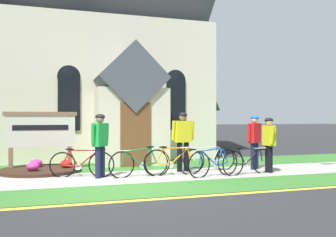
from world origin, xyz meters
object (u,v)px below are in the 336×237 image
bicycle_yellow (210,159)px  cyclist_in_white_jersey (100,140)px  cyclist_in_blue_jersey (183,136)px  church_sign (41,131)px  roadside_conifer (184,65)px  bicycle_silver (82,164)px  bicycle_blue (248,161)px  cyclist_in_red_jersey (255,138)px  bicycle_white (214,163)px  bicycle_red (140,163)px  bicycle_orange (174,161)px  cyclist_in_yellow_jersey (269,141)px

bicycle_yellow → cyclist_in_white_jersey: (-3.29, -0.30, 0.64)m
cyclist_in_blue_jersey → cyclist_in_white_jersey: size_ratio=1.04×
church_sign → roadside_conifer: bearing=44.4°
bicycle_silver → roadside_conifer: roadside_conifer is taller
church_sign → bicycle_yellow: (4.85, -1.78, -0.82)m
bicycle_blue → cyclist_in_red_jersey: (0.71, 0.84, 0.60)m
bicycle_white → cyclist_in_white_jersey: (-3.00, 0.65, 0.62)m
bicycle_red → bicycle_orange: bearing=-4.4°
cyclist_in_white_jersey → roadside_conifer: bearing=58.2°
bicycle_orange → roadside_conifer: (3.67, 9.33, 4.11)m
bicycle_silver → roadside_conifer: bearing=55.4°
church_sign → bicycle_blue: church_sign is taller
bicycle_orange → cyclist_in_red_jersey: cyclist_in_red_jersey is taller
cyclist_in_yellow_jersey → bicycle_orange: bearing=173.3°
bicycle_red → cyclist_in_red_jersey: (3.69, 0.28, 0.60)m
bicycle_white → roadside_conifer: bearing=74.8°
bicycle_white → roadside_conifer: size_ratio=0.24×
bicycle_orange → cyclist_in_yellow_jersey: cyclist_in_yellow_jersey is taller
bicycle_yellow → cyclist_in_yellow_jersey: bearing=-27.7°
bicycle_yellow → cyclist_in_red_jersey: size_ratio=1.05×
church_sign → cyclist_in_blue_jersey: bearing=-22.2°
bicycle_yellow → cyclist_in_red_jersey: bearing=-4.3°
bicycle_white → cyclist_in_blue_jersey: bearing=115.4°
bicycle_yellow → bicycle_white: bicycle_white is taller
bicycle_yellow → roadside_conifer: size_ratio=0.25×
bicycle_orange → bicycle_white: (1.00, -0.48, -0.01)m
bicycle_yellow → cyclist_in_red_jersey: 1.58m
bicycle_orange → cyclist_in_white_jersey: (-2.00, 0.17, 0.61)m
church_sign → cyclist_in_white_jersey: (1.55, -2.08, -0.18)m
church_sign → bicycle_red: bearing=-39.8°
church_sign → bicycle_white: church_sign is taller
cyclist_in_yellow_jersey → roadside_conifer: (0.86, 9.66, 3.57)m
cyclist_in_white_jersey → bicycle_red: bearing=-5.2°
bicycle_blue → bicycle_silver: (-4.49, 0.93, -0.01)m
bicycle_yellow → roadside_conifer: (2.38, 8.86, 4.13)m
bicycle_yellow → bicycle_orange: bearing=-160.2°
bicycle_red → bicycle_blue: (2.98, -0.56, -0.01)m
bicycle_blue → bicycle_silver: bicycle_blue is taller
bicycle_red → bicycle_white: same height
bicycle_blue → cyclist_in_blue_jersey: size_ratio=1.00×
cyclist_in_white_jersey → bicycle_yellow: bearing=5.2°
cyclist_in_red_jersey → church_sign: bearing=163.3°
bicycle_white → cyclist_in_yellow_jersey: 1.90m
bicycle_white → cyclist_in_yellow_jersey: cyclist_in_yellow_jersey is taller
bicycle_blue → cyclist_in_yellow_jersey: (0.78, 0.15, 0.55)m
bicycle_yellow → cyclist_in_yellow_jersey: cyclist_in_yellow_jersey is taller
bicycle_blue → cyclist_in_red_jersey: bearing=49.8°
cyclist_in_blue_jersey → cyclist_in_white_jersey: cyclist_in_blue_jersey is taller
bicycle_blue → roadside_conifer: roadside_conifer is taller
cyclist_in_red_jersey → bicycle_white: bearing=-154.4°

